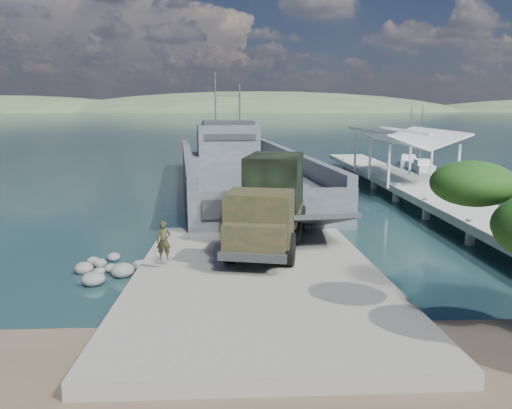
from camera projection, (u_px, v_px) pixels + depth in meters
name	position (u px, v px, depth m)	size (l,w,h in m)	color
ground	(256.00, 273.00, 21.66)	(1400.00, 1400.00, 0.00)	#1C4145
boat_ramp	(258.00, 276.00, 20.63)	(10.00, 18.00, 0.50)	gray
shoreline_rocks	(115.00, 272.00, 21.85)	(3.20, 5.60, 0.90)	#5E5E5C
distant_headlands	(276.00, 112.00, 572.60)	(1000.00, 240.00, 48.00)	#405635
pier	(405.00, 175.00, 40.35)	(6.40, 44.00, 6.10)	#ABACA2
landing_craft	(240.00, 177.00, 43.94)	(13.10, 39.11, 11.42)	#41474D
military_truck	(270.00, 202.00, 24.07)	(4.64, 9.44, 4.21)	black
soldier	(164.00, 250.00, 20.55)	(0.60, 0.39, 1.63)	#1E301A
sailboat_near	(420.00, 166.00, 56.49)	(2.21, 6.18, 7.39)	white
sailboat_far	(408.00, 161.00, 61.61)	(3.68, 6.31, 7.39)	white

